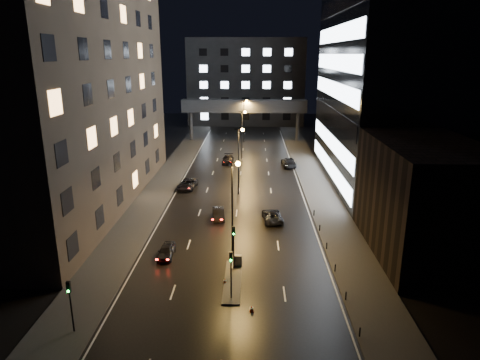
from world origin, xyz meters
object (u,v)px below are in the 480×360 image
(car_away_b, at_px, (218,214))
(car_toward_b, at_px, (289,162))
(car_away_a, at_px, (166,251))
(car_away_d, at_px, (228,160))
(car_away_c, at_px, (187,184))
(car_toward_a, at_px, (272,216))
(utility_cabinet, at_px, (238,260))

(car_away_b, height_order, car_toward_b, car_toward_b)
(car_away_a, height_order, car_away_d, car_away_d)
(car_away_b, relative_size, car_away_d, 0.81)
(car_away_c, distance_m, car_away_d, 17.51)
(car_toward_a, bearing_deg, car_away_a, 36.00)
(car_away_b, bearing_deg, car_toward_a, -11.22)
(car_toward_a, bearing_deg, utility_cabinet, 66.42)
(car_away_c, bearing_deg, utility_cabinet, -63.84)
(car_away_b, relative_size, car_toward_b, 0.73)
(car_away_c, xyz_separation_m, car_toward_b, (17.16, 14.58, 0.09))
(car_away_a, bearing_deg, car_away_c, 93.38)
(car_toward_a, xyz_separation_m, car_toward_b, (4.32, 27.83, 0.14))
(car_away_b, distance_m, car_away_d, 29.35)
(car_away_c, height_order, car_away_d, car_away_d)
(car_away_b, bearing_deg, car_away_c, 108.02)
(car_toward_b, bearing_deg, utility_cabinet, 73.49)
(car_toward_a, xyz_separation_m, utility_cabinet, (-3.96, -12.47, 0.03))
(car_away_a, xyz_separation_m, car_away_b, (4.63, 10.94, 0.02))
(car_away_d, height_order, utility_cabinet, car_away_d)
(car_away_a, distance_m, utility_cabinet, 7.89)
(car_away_a, distance_m, car_toward_b, 41.41)
(car_toward_a, bearing_deg, car_toward_b, -104.80)
(car_toward_b, bearing_deg, car_away_b, 62.69)
(car_away_a, bearing_deg, car_toward_b, 67.73)
(car_away_a, bearing_deg, car_toward_a, 42.27)
(car_away_b, xyz_separation_m, car_away_c, (-5.91, 12.73, 0.05))
(car_away_a, bearing_deg, car_away_d, 84.33)
(car_toward_a, distance_m, car_toward_b, 28.17)
(car_away_d, distance_m, car_toward_a, 30.77)
(car_away_a, distance_m, car_away_b, 11.88)
(car_away_a, height_order, car_away_c, car_away_c)
(car_away_a, xyz_separation_m, car_toward_a, (11.57, 10.41, 0.03))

